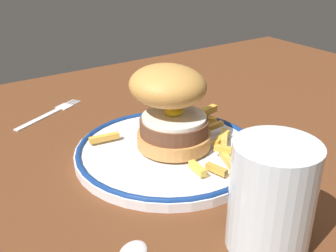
{
  "coord_description": "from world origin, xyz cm",
  "views": [
    {
      "loc": [
        -27.21,
        -41.51,
        27.52
      ],
      "look_at": [
        -0.06,
        -1.15,
        4.6
      ],
      "focal_mm": 43.77,
      "sensor_mm": 36.0,
      "label": 1
    }
  ],
  "objects_px": {
    "dinner_plate": "(168,151)",
    "water_glass": "(271,202)",
    "fork": "(51,113)",
    "burger": "(169,104)"
  },
  "relations": [
    {
      "from": "dinner_plate",
      "to": "water_glass",
      "type": "distance_m",
      "value": 0.2
    },
    {
      "from": "dinner_plate",
      "to": "fork",
      "type": "relative_size",
      "value": 1.88
    },
    {
      "from": "water_glass",
      "to": "fork",
      "type": "distance_m",
      "value": 0.44
    },
    {
      "from": "burger",
      "to": "fork",
      "type": "distance_m",
      "value": 0.25
    },
    {
      "from": "dinner_plate",
      "to": "fork",
      "type": "height_order",
      "value": "dinner_plate"
    },
    {
      "from": "burger",
      "to": "water_glass",
      "type": "distance_m",
      "value": 0.21
    },
    {
      "from": "dinner_plate",
      "to": "burger",
      "type": "bearing_deg",
      "value": 47.83
    },
    {
      "from": "burger",
      "to": "fork",
      "type": "bearing_deg",
      "value": 112.21
    },
    {
      "from": "water_glass",
      "to": "burger",
      "type": "bearing_deg",
      "value": 83.18
    },
    {
      "from": "water_glass",
      "to": "fork",
      "type": "relative_size",
      "value": 0.81
    }
  ]
}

